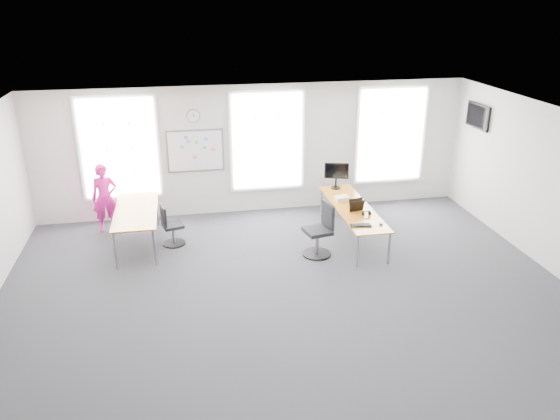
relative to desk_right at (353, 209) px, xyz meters
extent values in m
plane|color=#27272C|center=(-1.81, -2.10, -0.64)|extent=(10.00, 10.00, 0.00)
plane|color=white|center=(-1.81, -2.10, 2.36)|extent=(10.00, 10.00, 0.00)
plane|color=silver|center=(-1.81, 1.90, 0.86)|extent=(10.00, 0.00, 10.00)
plane|color=silver|center=(-1.81, -6.10, 0.86)|extent=(10.00, 0.00, 10.00)
cube|color=silver|center=(-4.81, 1.87, 1.06)|extent=(1.60, 0.06, 2.20)
cube|color=silver|center=(-1.51, 1.87, 1.06)|extent=(1.60, 0.06, 2.20)
cube|color=silver|center=(1.49, 1.87, 1.06)|extent=(1.60, 0.06, 2.20)
cube|color=orange|center=(0.00, 0.00, 0.03)|extent=(0.75, 2.80, 0.03)
cylinder|color=gray|center=(-0.31, -1.34, -0.31)|extent=(0.05, 0.05, 0.65)
cylinder|color=gray|center=(0.31, -1.34, -0.31)|extent=(0.05, 0.05, 0.65)
cylinder|color=gray|center=(-0.31, 1.34, -0.31)|extent=(0.05, 0.05, 0.65)
cylinder|color=gray|center=(0.31, 1.34, -0.31)|extent=(0.05, 0.05, 0.65)
cube|color=orange|center=(-4.46, 0.44, 0.12)|extent=(0.85, 2.12, 0.03)
cylinder|color=gray|center=(-4.83, -0.56, -0.27)|extent=(0.05, 0.05, 0.74)
cylinder|color=gray|center=(-4.10, -0.56, -0.27)|extent=(0.05, 0.05, 0.74)
cylinder|color=gray|center=(-4.83, 1.44, -0.27)|extent=(0.05, 0.05, 0.74)
cylinder|color=gray|center=(-4.10, 1.44, -0.27)|extent=(0.05, 0.05, 0.74)
cylinder|color=black|center=(-0.94, -0.71, -0.62)|extent=(0.57, 0.57, 0.03)
cylinder|color=gray|center=(-0.94, -0.71, -0.37)|extent=(0.07, 0.07, 0.46)
cube|color=black|center=(-0.94, -0.71, -0.12)|extent=(0.57, 0.57, 0.08)
cube|color=black|center=(-0.73, -0.66, 0.19)|extent=(0.15, 0.46, 0.50)
cylinder|color=black|center=(-3.75, 0.33, -0.62)|extent=(0.47, 0.47, 0.03)
cylinder|color=gray|center=(-3.75, 0.33, -0.42)|extent=(0.05, 0.05, 0.38)
cube|color=black|center=(-3.75, 0.33, -0.22)|extent=(0.48, 0.48, 0.06)
cube|color=black|center=(-3.93, 0.28, 0.04)|extent=(0.14, 0.38, 0.40)
imported|color=#EF1994|center=(-5.17, 1.34, 0.12)|extent=(0.59, 0.42, 1.51)
cube|color=white|center=(-3.16, 1.87, 0.91)|extent=(1.20, 0.03, 0.90)
cylinder|color=gray|center=(-3.16, 1.87, 1.71)|extent=(0.30, 0.04, 0.30)
cube|color=black|center=(3.14, 0.90, 1.66)|extent=(0.06, 0.90, 0.55)
cube|color=black|center=(-0.15, -0.98, 0.05)|extent=(0.43, 0.22, 0.02)
ellipsoid|color=black|center=(0.24, -1.01, 0.06)|extent=(0.08, 0.12, 0.04)
cylinder|color=black|center=(0.08, -0.66, 0.05)|extent=(0.08, 0.08, 0.01)
cylinder|color=black|center=(0.06, -0.49, 0.09)|extent=(0.04, 0.09, 0.09)
cylinder|color=black|center=(0.20, -0.49, 0.09)|extent=(0.04, 0.09, 0.09)
cylinder|color=gold|center=(0.06, -0.49, 0.09)|extent=(0.01, 0.09, 0.09)
cube|color=black|center=(0.13, -0.49, 0.14)|extent=(0.15, 0.02, 0.01)
cube|color=black|center=(0.01, -0.19, 0.17)|extent=(0.32, 0.14, 0.26)
cube|color=#F15F07|center=(0.01, -0.26, 0.17)|extent=(0.31, 0.15, 0.23)
cube|color=black|center=(0.01, -0.27, 0.17)|extent=(0.33, 0.15, 0.25)
cube|color=#F2E5C1|center=(-0.12, 0.39, 0.10)|extent=(0.34, 0.28, 0.10)
cylinder|color=black|center=(-0.03, 1.20, 0.05)|extent=(0.22, 0.22, 0.02)
cylinder|color=black|center=(-0.03, 1.20, 0.17)|extent=(0.04, 0.04, 0.22)
cube|color=black|center=(-0.03, 1.19, 0.47)|extent=(0.54, 0.18, 0.37)
cube|color=black|center=(-0.03, 1.17, 0.47)|extent=(0.49, 0.14, 0.33)
camera|label=1|loc=(-3.49, -10.21, 4.29)|focal=35.00mm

